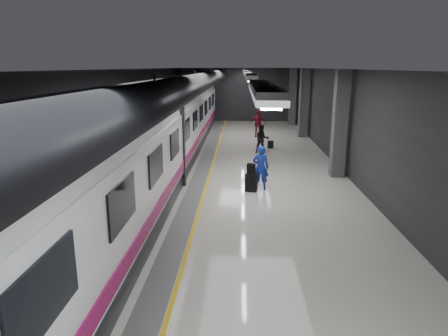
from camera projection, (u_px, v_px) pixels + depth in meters
ground at (230, 188)px, 15.57m from camera, size 40.00×40.00×0.00m
platform_hall at (224, 95)px, 15.64m from camera, size 10.02×40.02×4.51m
train at (145, 135)px, 15.19m from camera, size 3.05×38.00×4.05m
traveler_main at (261, 168)px, 15.27m from camera, size 0.67×0.48×1.71m
suitcase_main at (251, 182)px, 15.12m from camera, size 0.47×0.36×0.69m
shoulder_bag at (251, 169)px, 14.98m from camera, size 0.33×0.27×0.39m
traveler_far_a at (262, 139)px, 21.68m from camera, size 0.85×0.71×1.57m
traveler_far_b at (258, 123)px, 26.82m from camera, size 1.10×0.56×1.81m
suitcase_far at (270, 144)px, 23.18m from camera, size 0.35×0.30×0.44m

